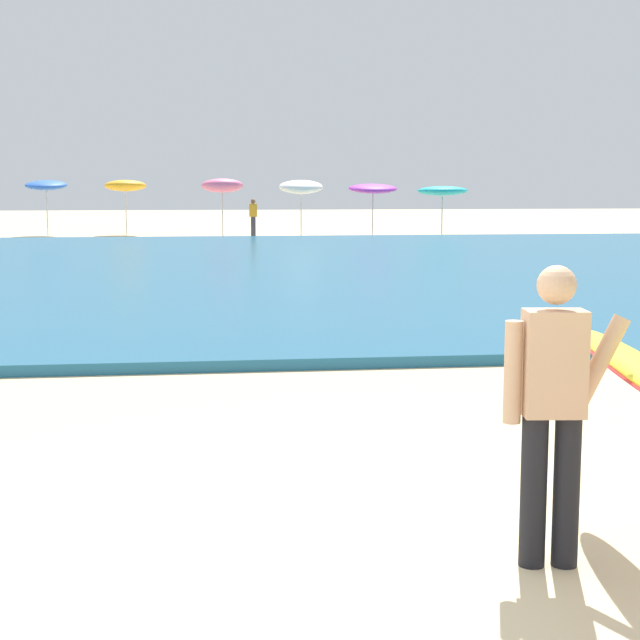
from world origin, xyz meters
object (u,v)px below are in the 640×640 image
(beach_umbrella_3, at_px, (222,186))
(beach_umbrella_6, at_px, (442,191))
(beach_umbrella_1, at_px, (46,185))
(beach_umbrella_5, at_px, (373,189))
(surfer_with_board, at_px, (597,389))
(beachgoer_near_row_left, at_px, (253,217))
(beach_umbrella_2, at_px, (125,186))
(beach_umbrella_4, at_px, (301,187))

(beach_umbrella_3, distance_m, beach_umbrella_6, 9.36)
(beach_umbrella_1, distance_m, beach_umbrella_5, 13.89)
(surfer_with_board, distance_m, beachgoer_near_row_left, 35.97)
(beach_umbrella_1, height_order, beach_umbrella_6, beach_umbrella_1)
(beach_umbrella_1, relative_size, beach_umbrella_2, 1.01)
(beach_umbrella_6, bearing_deg, beachgoer_near_row_left, -178.40)
(beach_umbrella_4, relative_size, beach_umbrella_5, 1.07)
(beach_umbrella_4, height_order, beach_umbrella_6, beach_umbrella_4)
(beach_umbrella_6, relative_size, beachgoer_near_row_left, 1.36)
(surfer_with_board, relative_size, beach_umbrella_1, 1.07)
(surfer_with_board, xyz_separation_m, beach_umbrella_1, (-8.42, 38.22, 1.10))
(beach_umbrella_2, bearing_deg, beachgoer_near_row_left, -23.72)
(beach_umbrella_4, bearing_deg, beach_umbrella_2, 164.54)
(beach_umbrella_2, xyz_separation_m, beach_umbrella_5, (10.43, -2.14, -0.12))
(beach_umbrella_4, bearing_deg, beach_umbrella_1, 169.70)
(beachgoer_near_row_left, bearing_deg, beach_umbrella_5, 2.39)
(beach_umbrella_6, xyz_separation_m, beachgoer_near_row_left, (-8.10, -0.23, -1.05))
(beach_umbrella_4, bearing_deg, beach_umbrella_5, -1.79)
(beach_umbrella_5, height_order, beach_umbrella_6, beach_umbrella_5)
(beach_umbrella_5, relative_size, beach_umbrella_6, 1.05)
(beach_umbrella_1, height_order, beachgoer_near_row_left, beach_umbrella_1)
(surfer_with_board, height_order, beach_umbrella_6, beach_umbrella_6)
(beach_umbrella_1, xyz_separation_m, beach_umbrella_6, (16.76, -2.03, -0.24))
(beach_umbrella_4, bearing_deg, beach_umbrella_6, -0.76)
(surfer_with_board, height_order, beach_umbrella_3, beach_umbrella_3)
(beach_umbrella_3, distance_m, beachgoer_near_row_left, 1.84)
(beach_umbrella_2, xyz_separation_m, beach_umbrella_3, (4.10, -1.91, 0.01))
(beach_umbrella_3, bearing_deg, beach_umbrella_6, -1.30)
(beach_umbrella_3, relative_size, beach_umbrella_6, 1.16)
(beach_umbrella_2, bearing_deg, beach_umbrella_5, -11.59)
(surfer_with_board, distance_m, beach_umbrella_6, 37.15)
(beach_umbrella_2, bearing_deg, beach_umbrella_4, -15.46)
(surfer_with_board, height_order, beach_umbrella_5, beach_umbrella_5)
(beach_umbrella_4, bearing_deg, beach_umbrella_3, 177.70)
(beach_umbrella_1, bearing_deg, beachgoer_near_row_left, -14.58)
(beach_umbrella_4, relative_size, beachgoer_near_row_left, 1.53)
(beach_umbrella_2, distance_m, beach_umbrella_4, 7.66)
(beach_umbrella_2, relative_size, beach_umbrella_5, 1.06)
(beach_umbrella_5, height_order, beachgoer_near_row_left, beach_umbrella_5)
(surfer_with_board, distance_m, beach_umbrella_1, 39.15)
(beach_umbrella_1, relative_size, beach_umbrella_5, 1.07)
(beach_umbrella_1, xyz_separation_m, beach_umbrella_4, (10.70, -1.94, -0.07))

